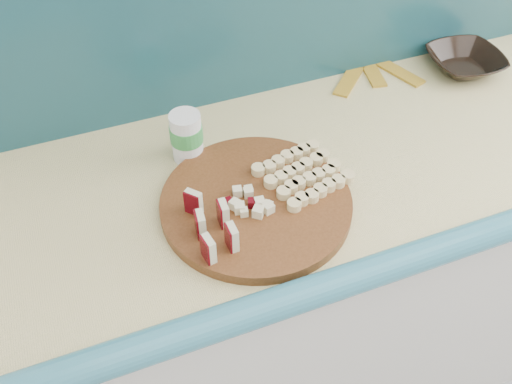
{
  "coord_description": "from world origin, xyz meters",
  "views": [
    {
      "loc": [
        -0.75,
        0.71,
        1.74
      ],
      "look_at": [
        -0.47,
        1.42,
        0.95
      ],
      "focal_mm": 40.0,
      "sensor_mm": 36.0,
      "label": 1
    }
  ],
  "objects": [
    {
      "name": "canister",
      "position": [
        -0.55,
        1.61,
        0.97
      ],
      "size": [
        0.07,
        0.07,
        0.11
      ],
      "rotation": [
        0.0,
        0.0,
        -0.28
      ],
      "color": "silver",
      "rests_on": "kitchen_counter"
    },
    {
      "name": "banana_peel",
      "position": [
        -0.03,
        1.75,
        0.91
      ],
      "size": [
        0.24,
        0.21,
        0.01
      ],
      "rotation": [
        0.0,
        0.0,
        -0.37
      ],
      "color": "gold",
      "rests_on": "kitchen_counter"
    },
    {
      "name": "kitchen_counter",
      "position": [
        0.1,
        1.5,
        0.46
      ],
      "size": [
        2.2,
        0.63,
        0.91
      ],
      "color": "beige",
      "rests_on": "ground"
    },
    {
      "name": "cutting_board",
      "position": [
        -0.47,
        1.42,
        0.92
      ],
      "size": [
        0.45,
        0.45,
        0.02
      ],
      "primitive_type": "cylinder",
      "rotation": [
        0.0,
        0.0,
        0.21
      ],
      "color": "#46250F",
      "rests_on": "kitchen_counter"
    },
    {
      "name": "apple_wedges",
      "position": [
        -0.58,
        1.37,
        0.96
      ],
      "size": [
        0.07,
        0.15,
        0.05
      ],
      "color": "beige",
      "rests_on": "cutting_board"
    },
    {
      "name": "brown_bowl",
      "position": [
        0.2,
        1.68,
        0.93
      ],
      "size": [
        0.2,
        0.2,
        0.05
      ],
      "primitive_type": "imported",
      "rotation": [
        0.0,
        0.0,
        -0.08
      ],
      "color": "black",
      "rests_on": "kitchen_counter"
    },
    {
      "name": "apple_chunks",
      "position": [
        -0.5,
        1.42,
        0.94
      ],
      "size": [
        0.05,
        0.06,
        0.02
      ],
      "color": "beige",
      "rests_on": "cutting_board"
    },
    {
      "name": "banana_slices",
      "position": [
        -0.36,
        1.45,
        0.94
      ],
      "size": [
        0.18,
        0.17,
        0.02
      ],
      "color": "#D6BE82",
      "rests_on": "cutting_board"
    }
  ]
}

